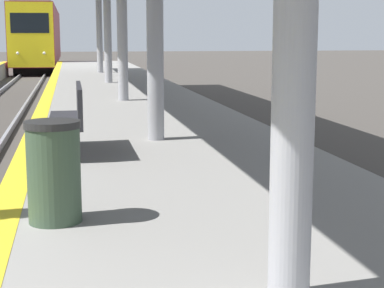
{
  "coord_description": "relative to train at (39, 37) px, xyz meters",
  "views": [
    {
      "loc": [
        2.28,
        -1.19,
        2.45
      ],
      "look_at": [
        6.11,
        19.14,
        -1.06
      ],
      "focal_mm": 60.0,
      "sensor_mm": 36.0,
      "label": 1
    }
  ],
  "objects": [
    {
      "name": "bench",
      "position": [
        2.26,
        -42.35,
        -1.02
      ],
      "size": [
        0.44,
        1.69,
        0.92
      ],
      "color": "#28282D",
      "rests_on": "platform_right"
    },
    {
      "name": "train",
      "position": [
        0.0,
        0.0,
        0.0
      ],
      "size": [
        2.77,
        23.9,
        4.68
      ],
      "color": "black",
      "rests_on": "ground"
    },
    {
      "name": "trash_bin",
      "position": [
        2.11,
        -45.69,
        -1.07
      ],
      "size": [
        0.47,
        0.47,
        0.87
      ],
      "color": "#384C38",
      "rests_on": "platform_right"
    }
  ]
}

